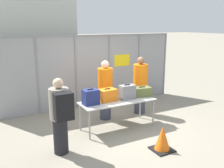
{
  "coord_description": "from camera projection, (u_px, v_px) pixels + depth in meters",
  "views": [
    {
      "loc": [
        -3.27,
        -5.41,
        2.68
      ],
      "look_at": [
        -0.07,
        0.59,
        1.05
      ],
      "focal_mm": 40.0,
      "sensor_mm": 36.0,
      "label": 1
    }
  ],
  "objects": [
    {
      "name": "suitcase_orange",
      "position": [
        107.0,
        95.0,
        6.42
      ],
      "size": [
        0.49,
        0.36,
        0.33
      ],
      "color": "orange",
      "rests_on": "inspection_table"
    },
    {
      "name": "utility_trailer",
      "position": [
        86.0,
        77.0,
        10.98
      ],
      "size": [
        3.78,
        2.23,
        0.72
      ],
      "color": "#4C6B47",
      "rests_on": "ground_plane"
    },
    {
      "name": "distant_hangar",
      "position": [
        18.0,
        21.0,
        43.3
      ],
      "size": [
        16.78,
        13.2,
        6.51
      ],
      "color": "#B2B7B2",
      "rests_on": "ground_plane"
    },
    {
      "name": "inspection_table",
      "position": [
        118.0,
        103.0,
        6.49
      ],
      "size": [
        1.98,
        0.74,
        0.75
      ],
      "color": "#B2B2AD",
      "rests_on": "ground_plane"
    },
    {
      "name": "security_worker_far",
      "position": [
        140.0,
        85.0,
        7.54
      ],
      "size": [
        0.43,
        0.43,
        1.75
      ],
      "rotation": [
        0.0,
        0.0,
        3.1
      ],
      "color": "#383D4C",
      "rests_on": "ground_plane"
    },
    {
      "name": "suitcase_olive",
      "position": [
        142.0,
        92.0,
        6.85
      ],
      "size": [
        0.53,
        0.37,
        0.28
      ],
      "color": "#566033",
      "rests_on": "inspection_table"
    },
    {
      "name": "suitcase_grey",
      "position": [
        127.0,
        92.0,
        6.56
      ],
      "size": [
        0.41,
        0.23,
        0.4
      ],
      "color": "slate",
      "rests_on": "inspection_table"
    },
    {
      "name": "traveler_hooded",
      "position": [
        60.0,
        114.0,
        5.1
      ],
      "size": [
        0.4,
        0.63,
        1.63
      ],
      "rotation": [
        0.0,
        0.0,
        0.29
      ],
      "color": "black",
      "rests_on": "ground_plane"
    },
    {
      "name": "fence_section",
      "position": [
        93.0,
        70.0,
        8.23
      ],
      "size": [
        6.09,
        0.07,
        2.36
      ],
      "color": "gray",
      "rests_on": "ground_plane"
    },
    {
      "name": "ground_plane",
      "position": [
        124.0,
        126.0,
        6.76
      ],
      "size": [
        120.0,
        120.0,
        0.0
      ],
      "primitive_type": "plane",
      "color": "gray"
    },
    {
      "name": "security_worker_near",
      "position": [
        105.0,
        89.0,
        7.08
      ],
      "size": [
        0.42,
        0.42,
        1.71
      ],
      "rotation": [
        0.0,
        0.0,
        2.99
      ],
      "color": "#383D4C",
      "rests_on": "ground_plane"
    },
    {
      "name": "suitcase_navy",
      "position": [
        91.0,
        97.0,
        6.12
      ],
      "size": [
        0.4,
        0.29,
        0.4
      ],
      "color": "navy",
      "rests_on": "inspection_table"
    },
    {
      "name": "traffic_cone",
      "position": [
        162.0,
        139.0,
        5.4
      ],
      "size": [
        0.45,
        0.45,
        0.56
      ],
      "color": "black",
      "rests_on": "ground_plane"
    }
  ]
}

